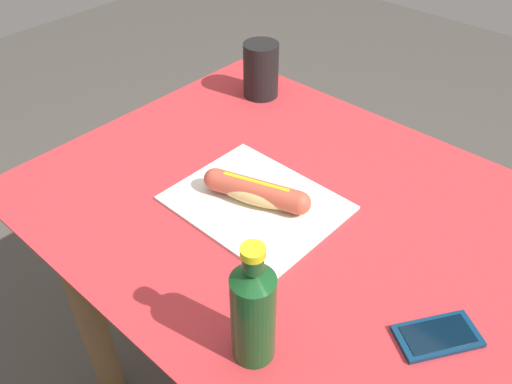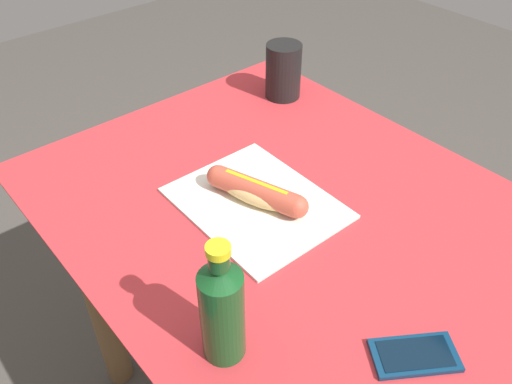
% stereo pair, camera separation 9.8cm
% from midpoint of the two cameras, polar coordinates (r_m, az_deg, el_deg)
% --- Properties ---
extents(dining_table, '(0.99, 0.79, 0.76)m').
position_cam_midpoint_polar(dining_table, '(1.11, 0.72, -7.62)').
color(dining_table, brown).
rests_on(dining_table, ground).
extents(paper_wrapper, '(0.31, 0.25, 0.01)m').
position_cam_midpoint_polar(paper_wrapper, '(1.00, -2.81, -1.31)').
color(paper_wrapper, silver).
rests_on(paper_wrapper, dining_table).
extents(hot_dog, '(0.21, 0.10, 0.05)m').
position_cam_midpoint_polar(hot_dog, '(0.98, -2.86, -0.08)').
color(hot_dog, '#E5BC75').
rests_on(hot_dog, paper_wrapper).
extents(cell_phone, '(0.12, 0.14, 0.01)m').
position_cam_midpoint_polar(cell_phone, '(0.82, 15.85, -15.01)').
color(cell_phone, '#0A2D4C').
rests_on(cell_phone, dining_table).
extents(soda_bottle, '(0.06, 0.06, 0.21)m').
position_cam_midpoint_polar(soda_bottle, '(0.71, -4.34, -12.97)').
color(soda_bottle, '#14471E').
rests_on(soda_bottle, dining_table).
extents(drinking_cup, '(0.09, 0.09, 0.14)m').
position_cam_midpoint_polar(drinking_cup, '(1.32, -1.65, 13.05)').
color(drinking_cup, black).
rests_on(drinking_cup, dining_table).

